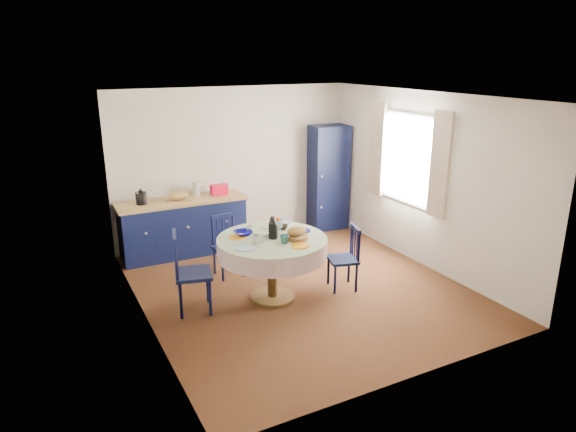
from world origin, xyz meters
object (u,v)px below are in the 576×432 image
chair_left (190,272)px  mug_b (284,239)px  chair_right (345,257)px  mug_d (250,229)px  pantry_cabinet (328,177)px  mug_c (283,226)px  kitchen_counter (183,226)px  mug_a (257,239)px  chair_far (227,245)px  dining_table (273,248)px  cobalt_bowl (243,233)px

chair_left → mug_b: chair_left is taller
chair_right → mug_d: 1.32m
pantry_cabinet → mug_d: 2.91m
chair_left → mug_c: size_ratio=8.37×
kitchen_counter → mug_a: bearing=-81.3°
chair_far → pantry_cabinet: bearing=23.5°
chair_far → mug_d: mug_d is taller
dining_table → chair_far: dining_table is taller
kitchen_counter → mug_b: size_ratio=17.41×
kitchen_counter → chair_right: size_ratio=2.30×
mug_a → chair_left: bearing=162.3°
kitchen_counter → chair_left: 1.94m
pantry_cabinet → chair_far: bearing=-148.6°
dining_table → chair_left: (-1.01, 0.18, -0.19)m
dining_table → mug_a: size_ratio=11.12×
mug_c → cobalt_bowl: bearing=176.4°
pantry_cabinet → chair_left: (-3.13, -1.95, -0.40)m
mug_d → mug_b: bearing=-69.9°
mug_d → chair_far: bearing=96.2°
chair_left → chair_right: size_ratio=1.18×
pantry_cabinet → mug_d: bearing=-136.3°
pantry_cabinet → chair_left: 3.71m
chair_left → mug_c: bearing=-74.1°
mug_d → cobalt_bowl: mug_d is taller
mug_a → mug_b: mug_b is taller
chair_left → kitchen_counter: bearing=0.1°
mug_b → mug_d: bearing=110.1°
chair_left → mug_a: bearing=-93.6°
chair_far → mug_a: (-0.01, -1.05, 0.44)m
mug_b → chair_right: bearing=6.0°
pantry_cabinet → cobalt_bowl: pantry_cabinet is taller
dining_table → mug_d: size_ratio=15.18×
mug_d → pantry_cabinet: bearing=38.3°
chair_far → cobalt_bowl: (-0.05, -0.73, 0.42)m
pantry_cabinet → cobalt_bowl: 3.05m
dining_table → mug_b: size_ratio=12.17×
chair_right → mug_b: size_ratio=7.57×
kitchen_counter → mug_b: kitchen_counter is taller
pantry_cabinet → chair_right: bearing=-111.0°
pantry_cabinet → dining_table: bearing=-129.4°
mug_a → mug_d: (0.08, 0.40, -0.01)m
kitchen_counter → mug_d: size_ratio=21.73×
mug_a → mug_d: size_ratio=1.37×
kitchen_counter → mug_a: 2.19m
pantry_cabinet → cobalt_bowl: (-2.40, -1.88, -0.06)m
chair_far → mug_c: bearing=-59.8°
chair_left → pantry_cabinet: bearing=-43.9°
mug_b → cobalt_bowl: size_ratio=0.49×
chair_far → mug_c: (0.49, -0.76, 0.44)m
cobalt_bowl → pantry_cabinet: bearing=38.1°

